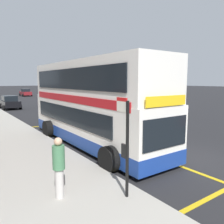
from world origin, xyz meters
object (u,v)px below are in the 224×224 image
parked_car_maroon_distant (26,93)px  bus_stop_sign (126,140)px  pedestrian_waiting_near_sign (59,165)px  parked_car_black_across (10,102)px  double_decker_bus (91,106)px  parked_car_silver_ahead (60,101)px

parked_car_maroon_distant → bus_stop_sign: bearing=-99.1°
parked_car_maroon_distant → pedestrian_waiting_near_sign: pedestrian_waiting_near_sign is taller
parked_car_black_across → parked_car_maroon_distant: size_ratio=1.00×
pedestrian_waiting_near_sign → parked_car_black_across: bearing=82.0°
double_decker_bus → pedestrian_waiting_near_sign: (-3.73, -4.69, -0.98)m
double_decker_bus → parked_car_maroon_distant: 43.02m
parked_car_silver_ahead → parked_car_black_across: (-5.82, 1.61, 0.00)m
parked_car_black_across → pedestrian_waiting_near_sign: pedestrian_waiting_near_sign is taller
parked_car_maroon_distant → double_decker_bus: bearing=-97.7°
bus_stop_sign → parked_car_maroon_distant: (9.54, 48.02, -0.98)m
double_decker_bus → pedestrian_waiting_near_sign: bearing=-128.5°
parked_car_black_across → bus_stop_sign: bearing=-92.8°
parked_car_silver_ahead → pedestrian_waiting_near_sign: pedestrian_waiting_near_sign is taller
double_decker_bus → parked_car_silver_ahead: size_ratio=2.49×
double_decker_bus → parked_car_black_across: size_ratio=2.49×
parked_car_black_across → pedestrian_waiting_near_sign: (-3.36, -24.02, 0.29)m
parked_car_black_across → pedestrian_waiting_near_sign: bearing=-96.7°
double_decker_bus → bus_stop_sign: size_ratio=3.73×
bus_stop_sign → parked_car_black_across: bus_stop_sign is taller
double_decker_bus → parked_car_black_across: (-0.37, 19.33, -1.26)m
bus_stop_sign → pedestrian_waiting_near_sign: bearing=148.8°
bus_stop_sign → parked_car_black_across: 25.06m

